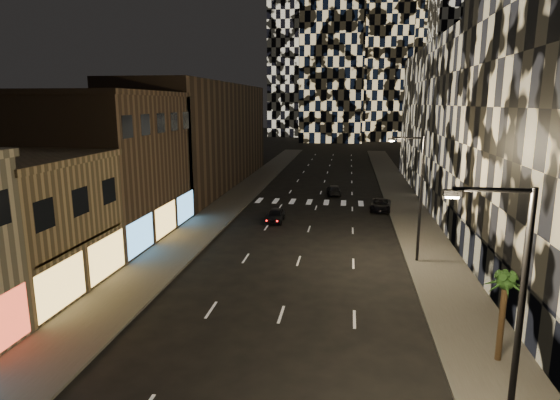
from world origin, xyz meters
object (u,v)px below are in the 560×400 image
(streetlight_near, at_px, (512,313))
(car_dark_midlane, at_px, (275,215))
(streetlight_far, at_px, (418,190))
(car_dark_oncoming, at_px, (334,190))
(car_dark_rightlane, at_px, (381,205))
(palm_tree, at_px, (505,288))

(streetlight_near, height_order, car_dark_midlane, streetlight_near)
(streetlight_far, bearing_deg, car_dark_midlane, 139.55)
(car_dark_midlane, distance_m, car_dark_oncoming, 15.63)
(car_dark_midlane, relative_size, car_dark_rightlane, 0.87)
(streetlight_far, relative_size, car_dark_oncoming, 2.16)
(streetlight_far, distance_m, car_dark_oncoming, 26.15)
(car_dark_oncoming, relative_size, palm_tree, 1.00)
(streetlight_near, height_order, car_dark_rightlane, streetlight_near)
(streetlight_far, xyz_separation_m, palm_tree, (1.98, -13.38, -1.77))
(car_dark_rightlane, bearing_deg, streetlight_far, -80.20)
(streetlight_near, xyz_separation_m, car_dark_rightlane, (-1.35, 36.65, -4.72))
(streetlight_near, height_order, palm_tree, streetlight_near)
(car_dark_midlane, bearing_deg, car_dark_rightlane, 31.20)
(car_dark_midlane, bearing_deg, car_dark_oncoming, 69.80)
(car_dark_midlane, xyz_separation_m, palm_tree, (13.84, -23.48, 2.91))
(car_dark_oncoming, bearing_deg, car_dark_midlane, 65.23)
(streetlight_near, distance_m, streetlight_far, 20.00)
(streetlight_near, bearing_deg, car_dark_oncoming, 98.43)
(streetlight_near, distance_m, car_dark_rightlane, 36.98)
(streetlight_near, relative_size, car_dark_midlane, 2.28)
(streetlight_near, distance_m, palm_tree, 7.14)
(streetlight_near, relative_size, palm_tree, 2.17)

